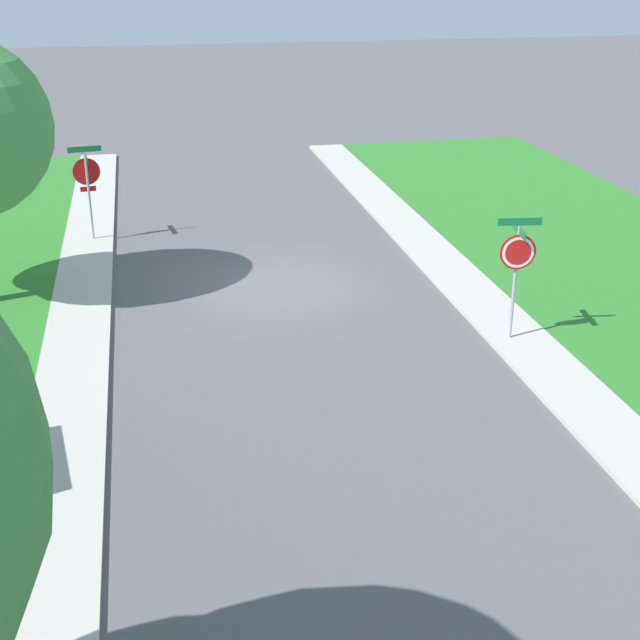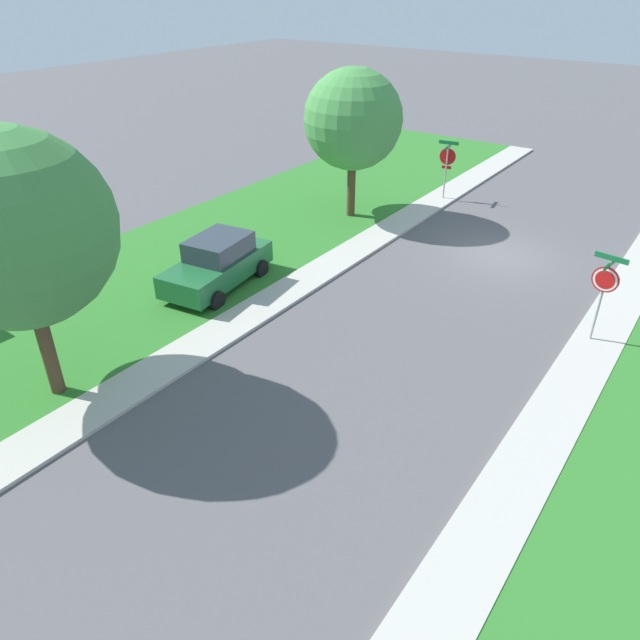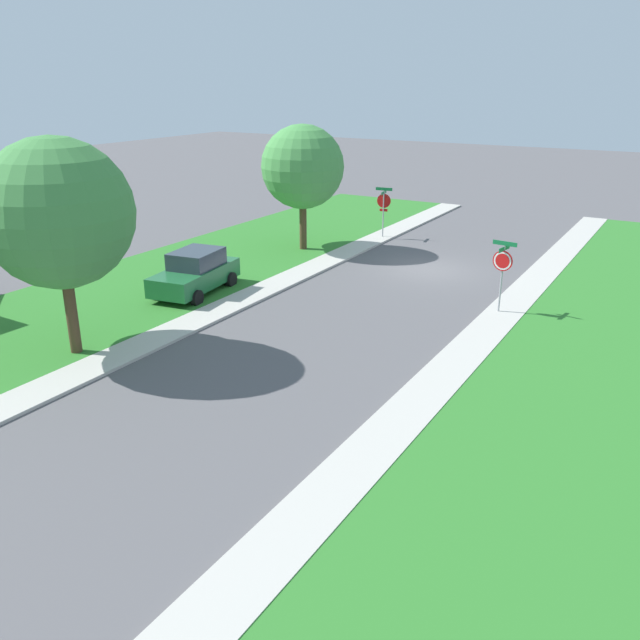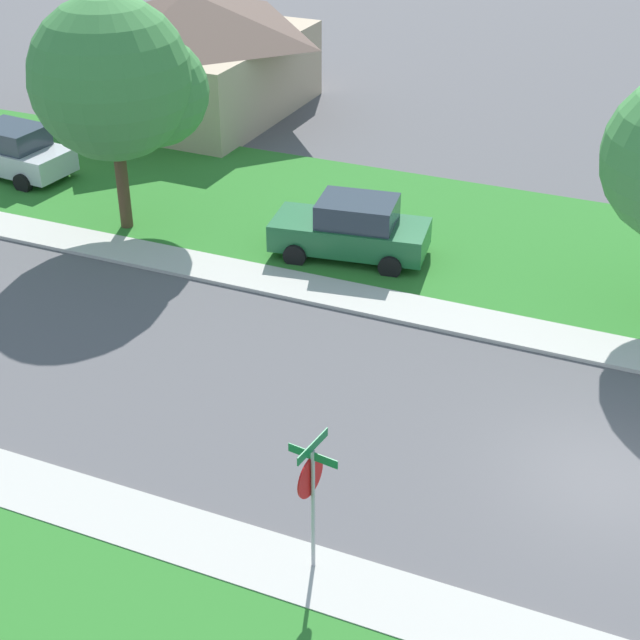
# 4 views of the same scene
# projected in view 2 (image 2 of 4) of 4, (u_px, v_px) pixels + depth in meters

# --- Properties ---
(ground_plane) EXTENTS (120.00, 120.00, 0.00)m
(ground_plane) POSITION_uv_depth(u_px,v_px,m) (498.00, 255.00, 22.94)
(ground_plane) COLOR #565456
(sidewalk_east) EXTENTS (1.40, 56.00, 0.10)m
(sidewalk_east) POSITION_uv_depth(u_px,v_px,m) (181.00, 356.00, 16.87)
(sidewalk_east) COLOR #B7B2A8
(sidewalk_east) RESTS_ON ground
(lawn_east) EXTENTS (8.00, 56.00, 0.08)m
(lawn_east) POSITION_uv_depth(u_px,v_px,m) (80.00, 309.00, 19.23)
(lawn_east) COLOR #2D7528
(lawn_east) RESTS_ON ground
(sidewalk_west) EXTENTS (1.40, 56.00, 0.10)m
(sidewalk_west) POSITION_uv_depth(u_px,v_px,m) (502.00, 506.00, 12.15)
(sidewalk_west) COLOR #B7B2A8
(sidewalk_west) RESTS_ON ground
(stop_sign_near_corner) EXTENTS (0.91, 0.91, 2.77)m
(stop_sign_near_corner) POSITION_uv_depth(u_px,v_px,m) (447.00, 160.00, 27.54)
(stop_sign_near_corner) COLOR #9E9EA3
(stop_sign_near_corner) RESTS_ON ground
(stop_sign_far_corner) EXTENTS (0.91, 0.91, 2.77)m
(stop_sign_far_corner) POSITION_uv_depth(u_px,v_px,m) (604.00, 285.00, 16.67)
(stop_sign_far_corner) COLOR #9E9EA3
(stop_sign_far_corner) RESTS_ON ground
(car_green_kerbside_mid) EXTENTS (2.49, 4.51, 1.76)m
(car_green_kerbside_mid) POSITION_uv_depth(u_px,v_px,m) (218.00, 263.00, 20.28)
(car_green_kerbside_mid) COLOR #1E6033
(car_green_kerbside_mid) RESTS_ON ground
(tree_across_left) EXTENTS (4.87, 4.53, 6.80)m
(tree_across_left) POSITION_uv_depth(u_px,v_px,m) (17.00, 231.00, 13.53)
(tree_across_left) COLOR #4C3823
(tree_across_left) RESTS_ON ground
(tree_corner_large) EXTENTS (4.40, 4.09, 6.24)m
(tree_corner_large) POSITION_uv_depth(u_px,v_px,m) (350.00, 121.00, 24.70)
(tree_corner_large) COLOR #4C3823
(tree_corner_large) RESTS_ON ground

